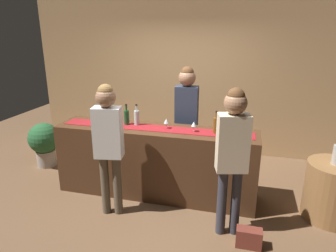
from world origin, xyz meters
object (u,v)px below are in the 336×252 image
(wine_bottle_clear, at_px, (137,117))
(bartender, at_px, (187,111))
(wine_glass_near_customer, at_px, (166,121))
(customer_sipping, at_px, (232,148))
(handbag, at_px, (249,238))
(customer_browsing, at_px, (108,137))
(potted_plant_tall, at_px, (44,142))
(wine_bottle_green, at_px, (127,117))
(round_side_table, at_px, (333,191))
(wine_glass_mid_counter, at_px, (194,124))
(wine_bottle_amber, at_px, (216,125))

(wine_bottle_clear, distance_m, bartender, 0.79)
(wine_glass_near_customer, relative_size, bartender, 0.08)
(wine_glass_near_customer, relative_size, customer_sipping, 0.08)
(customer_sipping, xyz_separation_m, handbag, (0.25, -0.19, -0.97))
(bartender, bearing_deg, customer_browsing, 56.05)
(wine_bottle_clear, xyz_separation_m, potted_plant_tall, (-1.85, 0.34, -0.67))
(customer_sipping, bearing_deg, wine_bottle_green, 140.12)
(bartender, bearing_deg, round_side_table, 160.83)
(wine_bottle_clear, bearing_deg, customer_sipping, -28.38)
(customer_browsing, distance_m, potted_plant_tall, 2.12)
(bartender, height_order, customer_sipping, bartender)
(wine_bottle_clear, relative_size, wine_glass_mid_counter, 2.10)
(wine_bottle_clear, distance_m, potted_plant_tall, 1.99)
(wine_bottle_clear, height_order, bartender, bartender)
(wine_bottle_green, distance_m, wine_bottle_amber, 1.27)
(customer_browsing, relative_size, potted_plant_tall, 2.20)
(wine_glass_near_customer, xyz_separation_m, bartender, (0.17, 0.55, 0.02))
(wine_glass_near_customer, distance_m, customer_browsing, 0.86)
(wine_bottle_clear, relative_size, customer_sipping, 0.17)
(wine_bottle_clear, height_order, customer_browsing, customer_browsing)
(wine_bottle_amber, xyz_separation_m, wine_glass_near_customer, (-0.68, 0.02, -0.01))
(wine_bottle_amber, xyz_separation_m, customer_sipping, (0.25, -0.67, -0.03))
(wine_glass_near_customer, height_order, handbag, wine_glass_near_customer)
(wine_glass_near_customer, bearing_deg, bartender, 72.75)
(wine_bottle_clear, height_order, wine_glass_mid_counter, wine_bottle_clear)
(wine_bottle_green, distance_m, wine_glass_mid_counter, 0.98)
(wine_glass_mid_counter, xyz_separation_m, handbag, (0.79, -0.84, -1.00))
(wine_bottle_green, distance_m, customer_browsing, 0.68)
(wine_glass_near_customer, height_order, wine_glass_mid_counter, same)
(wine_bottle_clear, distance_m, wine_glass_near_customer, 0.45)
(wine_bottle_amber, distance_m, customer_browsing, 1.39)
(wine_glass_near_customer, xyz_separation_m, wine_glass_mid_counter, (0.39, -0.04, 0.00))
(customer_sipping, distance_m, customer_browsing, 1.49)
(wine_bottle_amber, bearing_deg, customer_sipping, -69.35)
(bartender, xyz_separation_m, potted_plant_tall, (-2.47, -0.16, -0.68))
(wine_glass_near_customer, relative_size, potted_plant_tall, 0.19)
(wine_bottle_green, height_order, customer_browsing, customer_browsing)
(customer_sipping, height_order, customer_browsing, customer_sipping)
(wine_bottle_amber, relative_size, bartender, 0.17)
(customer_sipping, bearing_deg, bartender, 106.84)
(wine_glass_mid_counter, relative_size, customer_sipping, 0.08)
(customer_sipping, bearing_deg, potted_plant_tall, 146.86)
(customer_browsing, xyz_separation_m, handbag, (1.74, -0.23, -0.95))
(wine_glass_near_customer, xyz_separation_m, round_side_table, (2.17, -0.04, -0.74))
(wine_glass_mid_counter, xyz_separation_m, potted_plant_tall, (-2.69, 0.44, -0.66))
(wine_glass_near_customer, bearing_deg, wine_bottle_green, 177.09)
(wine_glass_mid_counter, relative_size, potted_plant_tall, 0.19)
(round_side_table, distance_m, potted_plant_tall, 4.49)
(wine_bottle_amber, distance_m, round_side_table, 1.67)
(wine_bottle_green, relative_size, handbag, 1.08)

